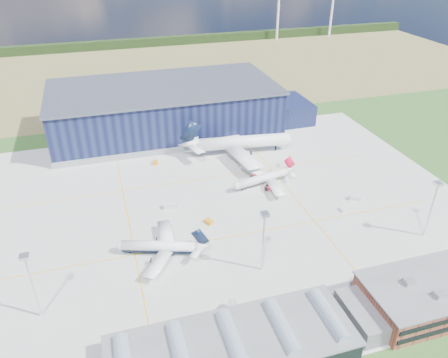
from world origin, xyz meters
The scene contains 24 objects.
ground centered at (0.00, 0.00, 0.00)m, with size 600.00×600.00×0.00m, color #29521F.
apron centered at (0.00, 10.00, 0.03)m, with size 220.00×160.00×0.08m.
farmland centered at (0.00, 220.00, 0.00)m, with size 600.00×220.00×0.01m, color olive.
treeline centered at (0.00, 300.00, 4.00)m, with size 600.00×8.00×8.00m, color black.
hangar centered at (2.81, 94.80, 11.62)m, with size 145.00×62.00×26.10m.
ops_building centered at (55.01, -60.00, 4.79)m, with size 46.00×23.00×10.90m.
glass_concourse centered at (-6.45, -60.00, 3.69)m, with size 78.00×23.00×8.60m.
light_mast_west centered at (-60.00, -30.00, 15.43)m, with size 2.60×2.60×23.00m.
light_mast_center centered at (10.00, -30.00, 15.43)m, with size 2.60×2.60×23.00m.
light_mast_east centered at (75.00, -30.00, 15.43)m, with size 2.60×2.60×23.00m.
airliner_navy centered at (-21.64, -12.00, 5.46)m, with size 33.47×32.74×10.91m, color white, non-canonical shape.
airliner_red centered at (30.28, 22.00, 5.40)m, with size 33.11×32.39×10.80m, color white, non-canonical shape.
airliner_widebody centered at (31.66, 55.00, 9.50)m, with size 58.24×56.97×18.99m, color white, non-canonical shape.
gse_tug_a centered at (-0.10, 0.68, 0.73)m, with size 2.15×3.51×1.46m, color orange.
gse_tug_b centered at (23.34, -46.00, 0.69)m, with size 2.13×3.19×1.38m, color orange.
gse_van_a centered at (-12.56, 15.29, 1.15)m, with size 2.29×5.26×2.29m, color silver.
gse_cart_a centered at (54.17, -6.73, 0.65)m, with size 2.01×3.01×1.31m, color silver.
gse_van_b centered at (63.49, -0.96, 1.08)m, with size 2.16×4.72×2.16m, color silver.
gse_tug_c centered at (-12.23, 55.98, 0.74)m, with size 2.11×3.38×1.48m, color orange.
gse_cart_b centered at (24.22, 24.53, 0.69)m, with size 2.12×3.18×1.38m, color silver.
gse_van_c centered at (45.79, -46.00, 1.29)m, with size 2.57×5.36×2.57m, color silver.
airstair centered at (-5.78, -46.00, 1.77)m, with size 2.21×5.52×3.53m, color silver.
car_a centered at (13.36, -48.00, 0.57)m, with size 1.34×3.34×1.14m, color #99999E.
car_b centered at (37.74, -48.00, 0.55)m, with size 1.16×3.32×1.09m, color #99999E.
Camera 1 is at (-34.63, -133.73, 99.94)m, focal length 35.00 mm.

